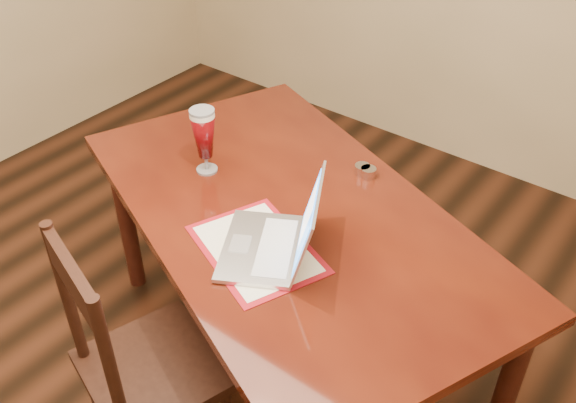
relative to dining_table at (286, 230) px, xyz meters
The scene contains 2 objects.
dining_table is the anchor object (origin of this frame).
dining_chair 0.70m from the dining_table, 99.64° to the right, with size 0.56×0.55×1.07m.
Camera 1 is at (1.26, -0.90, 2.25)m, focal length 40.00 mm.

